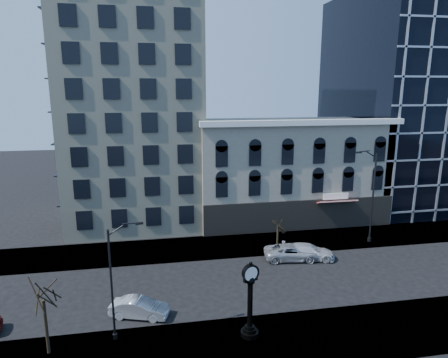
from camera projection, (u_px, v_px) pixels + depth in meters
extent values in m
plane|color=black|center=(209.00, 286.00, 32.52)|extent=(160.00, 160.00, 0.00)
cube|color=gray|center=(197.00, 248.00, 40.18)|extent=(160.00, 6.00, 0.12)
cube|color=gray|center=(227.00, 347.00, 24.83)|extent=(160.00, 6.00, 0.12)
cube|color=beige|center=(132.00, 59.00, 45.47)|extent=(15.00, 15.00, 38.00)
cube|color=gray|center=(287.00, 170.00, 48.60)|extent=(22.00, 10.00, 12.00)
cube|color=white|center=(305.00, 123.00, 42.23)|extent=(22.60, 0.80, 0.60)
cube|color=black|center=(301.00, 216.00, 44.70)|extent=(22.00, 0.30, 3.60)
cube|color=maroon|center=(337.00, 202.00, 44.50)|extent=(4.50, 1.18, 0.55)
cube|color=black|center=(416.00, 101.00, 55.07)|extent=(20.00, 20.00, 28.00)
cylinder|color=black|center=(250.00, 333.00, 25.85)|extent=(1.17, 1.17, 0.32)
cylinder|color=black|center=(250.00, 329.00, 25.79)|extent=(0.85, 0.85, 0.21)
cylinder|color=black|center=(250.00, 327.00, 25.74)|extent=(0.64, 0.64, 0.17)
cylinder|color=black|center=(250.00, 304.00, 25.38)|extent=(0.34, 0.34, 3.08)
sphere|color=black|center=(250.00, 281.00, 25.02)|extent=(0.59, 0.59, 0.59)
cube|color=black|center=(250.00, 279.00, 24.99)|extent=(0.98, 0.54, 0.27)
cylinder|color=black|center=(251.00, 273.00, 24.90)|extent=(1.15, 0.69, 1.10)
cylinder|color=white|center=(251.00, 274.00, 24.73)|extent=(0.89, 0.33, 0.93)
cylinder|color=white|center=(250.00, 271.00, 25.07)|extent=(0.89, 0.33, 0.93)
sphere|color=black|center=(251.00, 263.00, 24.76)|extent=(0.21, 0.21, 0.21)
cylinder|color=black|center=(112.00, 286.00, 24.72)|extent=(0.14, 0.14, 7.37)
cylinder|color=black|center=(115.00, 336.00, 25.51)|extent=(0.31, 0.31, 0.34)
cube|color=black|center=(135.00, 224.00, 24.52)|extent=(0.50, 0.30, 0.12)
cylinder|color=black|center=(373.00, 199.00, 40.68)|extent=(0.17, 0.17, 9.29)
cylinder|color=black|center=(369.00, 239.00, 41.67)|extent=(0.39, 0.39, 0.43)
cube|color=black|center=(357.00, 152.00, 39.36)|extent=(0.61, 0.27, 0.15)
cylinder|color=black|center=(46.00, 327.00, 23.78)|extent=(0.19, 0.19, 3.51)
cylinder|color=black|center=(278.00, 237.00, 39.86)|extent=(0.20, 0.20, 2.28)
imported|color=#A5A8AD|center=(139.00, 308.00, 28.06)|extent=(4.35, 2.60, 1.35)
imported|color=#A5A8AD|center=(292.00, 252.00, 37.47)|extent=(5.42, 3.01, 1.44)
imported|color=silver|center=(308.00, 252.00, 37.61)|extent=(5.28, 3.32, 1.43)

